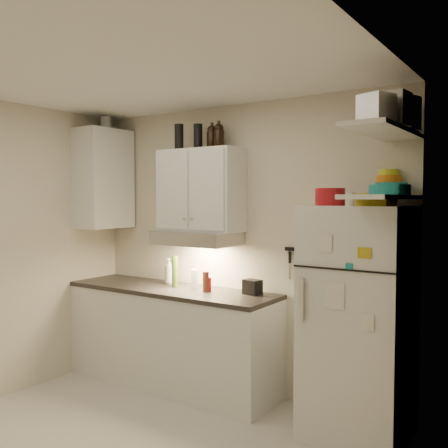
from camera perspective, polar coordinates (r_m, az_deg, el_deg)
The scene contains 34 objects.
ceiling at distance 3.49m, azimuth -12.32°, elevation 17.14°, with size 3.20×3.00×0.02m, color white.
back_wall at distance 4.58m, azimuth 1.68°, elevation -2.71°, with size 3.20×0.02×2.60m, color beige.
right_wall at distance 2.52m, azimuth 14.43°, elevation -7.45°, with size 0.02×3.00×2.60m, color beige.
base_cabinet at distance 4.82m, azimuth -6.06°, elevation -12.87°, with size 2.10×0.60×0.88m, color white.
countertop at distance 4.71m, azimuth -6.09°, elevation -7.48°, with size 2.10×0.62×0.04m, color #2C2826.
upper_cabinet at distance 4.58m, azimuth -2.66°, elevation 3.87°, with size 0.80×0.33×0.75m, color white.
side_cabinet at distance 5.25m, azimuth -13.58°, elevation 5.03°, with size 0.33×0.55×1.00m, color white.
range_hood at distance 4.55m, azimuth -3.14°, elevation -1.62°, with size 0.76×0.46×0.12m, color silver.
fridge at distance 3.81m, azimuth 15.11°, elevation -10.86°, with size 0.70×0.68×1.70m, color silver.
shelf_hi at distance 3.54m, azimuth 17.80°, elevation 10.10°, with size 0.30×0.95×0.03m, color white.
shelf_lo at distance 3.51m, azimuth 17.69°, elevation 2.95°, with size 0.30×0.95×0.03m, color white.
knife_strip at distance 4.22m, azimuth 9.56°, elevation -2.95°, with size 0.42×0.02×0.03m, color black.
dutch_oven at distance 3.70m, azimuth 12.01°, elevation 3.06°, with size 0.22×0.22×0.13m, color #A6131C.
book_stack at distance 3.53m, azimuth 17.04°, elevation 2.68°, with size 0.21×0.26×0.09m, color #B49D16.
spice_jar at distance 3.58m, azimuth 14.24°, elevation 2.78°, with size 0.06×0.06×0.09m, color silver.
stock_pot at distance 3.75m, azimuth 19.20°, elevation 11.62°, with size 0.32×0.32×0.23m, color silver.
tin_a at distance 3.47m, azimuth 18.55°, elevation 12.27°, with size 0.22×0.19×0.22m, color #AAAAAD.
tin_b at distance 3.28m, azimuth 17.01°, elevation 12.50°, with size 0.17×0.17×0.17m, color #AAAAAD.
bowl_teal at distance 3.87m, azimuth 18.57°, elevation 3.83°, with size 0.23×0.23×0.09m, color #178382.
bowl_orange at distance 3.96m, azimuth 18.29°, elevation 4.88°, with size 0.19×0.19×0.06m, color orange.
bowl_yellow at distance 3.96m, azimuth 18.30°, elevation 5.62°, with size 0.14×0.14×0.05m, color yellow.
plates at distance 3.41m, azimuth 18.38°, elevation 3.74°, with size 0.26×0.26×0.07m, color #178382.
growler_a at distance 4.61m, azimuth -1.39°, elevation 9.93°, with size 0.09×0.09×0.22m, color black, non-canonical shape.
growler_b at distance 4.52m, azimuth -0.60°, elevation 10.08°, with size 0.10×0.10×0.22m, color black, non-canonical shape.
thermos_a at distance 4.67m, azimuth -2.99°, elevation 9.91°, with size 0.08×0.08×0.24m, color black.
thermos_b at distance 4.73m, azimuth -5.16°, elevation 9.85°, with size 0.08×0.08×0.24m, color black.
side_jar at distance 5.37m, azimuth -13.35°, elevation 11.11°, with size 0.10×0.10×0.14m, color silver.
soap_bottle at distance 4.89m, azimuth -6.28°, elevation -5.21°, with size 0.11×0.11×0.28m, color white.
pepper_mill at distance 4.46m, azimuth -2.10°, elevation -6.61°, with size 0.06×0.06×0.18m, color #5E2A1C.
oil_bottle at distance 4.70m, azimuth -5.63°, elevation -5.44°, with size 0.06×0.06×0.29m, color #3B5B16.
vinegar_bottle at distance 4.70m, azimuth -5.64°, elevation -5.92°, with size 0.05×0.05×0.22m, color black.
clear_bottle at distance 4.60m, azimuth -3.37°, elevation -6.33°, with size 0.06×0.06×0.18m, color silver.
red_jar at distance 4.47m, azimuth -1.86°, elevation -6.93°, with size 0.06×0.06×0.13m, color #A6131C.
caddy at distance 4.35m, azimuth 3.26°, elevation -7.21°, with size 0.15×0.11×0.13m, color black.
Camera 1 is at (2.44, -2.34, 1.75)m, focal length 40.00 mm.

